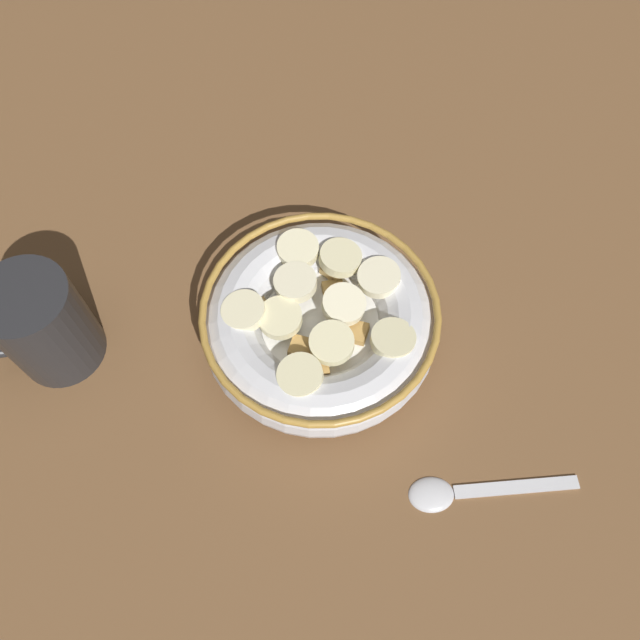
% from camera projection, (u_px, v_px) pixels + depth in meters
% --- Properties ---
extents(ground_plane, '(1.13, 1.13, 0.02)m').
position_uv_depth(ground_plane, '(320.00, 342.00, 0.54)').
color(ground_plane, brown).
extents(cereal_bowl, '(0.19, 0.19, 0.05)m').
position_uv_depth(cereal_bowl, '(320.00, 322.00, 0.50)').
color(cereal_bowl, silver).
rests_on(cereal_bowl, ground_plane).
extents(spoon, '(0.13, 0.05, 0.01)m').
position_uv_depth(spoon, '(459.00, 491.00, 0.47)').
color(spoon, silver).
rests_on(spoon, ground_plane).
extents(coffee_mug, '(0.10, 0.07, 0.09)m').
position_uv_depth(coffee_mug, '(41.00, 325.00, 0.48)').
color(coffee_mug, '#262628').
rests_on(coffee_mug, ground_plane).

